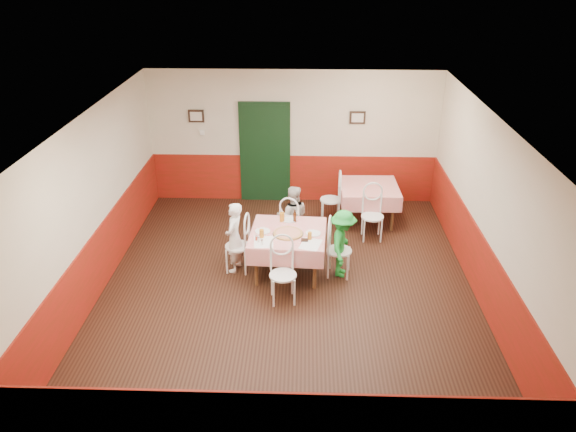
{
  "coord_description": "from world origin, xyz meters",
  "views": [
    {
      "loc": [
        0.25,
        -7.72,
        4.99
      ],
      "look_at": [
        -0.02,
        0.45,
        1.05
      ],
      "focal_mm": 35.0,
      "sensor_mm": 36.0,
      "label": 1
    }
  ],
  "objects_px": {
    "chair_second_b": "(372,217)",
    "glass_b": "(310,236)",
    "second_table": "(368,204)",
    "diner_left": "(234,237)",
    "chair_left": "(238,246)",
    "chair_right": "(339,251)",
    "wallet": "(305,240)",
    "chair_near": "(283,275)",
    "chair_far": "(292,226)",
    "pizza": "(288,233)",
    "main_table": "(288,252)",
    "glass_a": "(262,234)",
    "diner_far": "(293,217)",
    "diner_right": "(343,244)",
    "beer_bottle": "(295,216)",
    "glass_c": "(282,217)",
    "chair_second_a": "(331,200)"
  },
  "relations": [
    {
      "from": "diner_left",
      "to": "glass_c",
      "type": "bearing_deg",
      "value": 126.34
    },
    {
      "from": "chair_second_b",
      "to": "glass_b",
      "type": "xyz_separation_m",
      "value": [
        -1.18,
        -1.51,
        0.37
      ]
    },
    {
      "from": "pizza",
      "to": "wallet",
      "type": "xyz_separation_m",
      "value": [
        0.27,
        -0.22,
        -0.0
      ]
    },
    {
      "from": "second_table",
      "to": "diner_right",
      "type": "height_order",
      "value": "diner_right"
    },
    {
      "from": "second_table",
      "to": "chair_second_a",
      "type": "xyz_separation_m",
      "value": [
        -0.75,
        0.0,
        0.08
      ]
    },
    {
      "from": "chair_near",
      "to": "wallet",
      "type": "xyz_separation_m",
      "value": [
        0.32,
        0.55,
        0.32
      ]
    },
    {
      "from": "chair_second_a",
      "to": "glass_b",
      "type": "xyz_separation_m",
      "value": [
        -0.43,
        -2.26,
        0.37
      ]
    },
    {
      "from": "chair_second_b",
      "to": "glass_b",
      "type": "height_order",
      "value": "chair_second_b"
    },
    {
      "from": "second_table",
      "to": "chair_left",
      "type": "height_order",
      "value": "chair_left"
    },
    {
      "from": "second_table",
      "to": "glass_c",
      "type": "height_order",
      "value": "glass_c"
    },
    {
      "from": "chair_second_b",
      "to": "diner_right",
      "type": "bearing_deg",
      "value": -116.7
    },
    {
      "from": "chair_near",
      "to": "glass_b",
      "type": "bearing_deg",
      "value": 48.23
    },
    {
      "from": "beer_bottle",
      "to": "diner_far",
      "type": "bearing_deg",
      "value": 95.48
    },
    {
      "from": "second_table",
      "to": "chair_near",
      "type": "relative_size",
      "value": 1.24
    },
    {
      "from": "chair_second_b",
      "to": "pizza",
      "type": "distance_m",
      "value": 2.06
    },
    {
      "from": "pizza",
      "to": "beer_bottle",
      "type": "bearing_deg",
      "value": 77.66
    },
    {
      "from": "chair_far",
      "to": "second_table",
      "type": "bearing_deg",
      "value": -124.15
    },
    {
      "from": "beer_bottle",
      "to": "wallet",
      "type": "relative_size",
      "value": 1.86
    },
    {
      "from": "chair_far",
      "to": "glass_b",
      "type": "xyz_separation_m",
      "value": [
        0.31,
        -1.09,
        0.37
      ]
    },
    {
      "from": "chair_far",
      "to": "chair_near",
      "type": "bearing_deg",
      "value": 104.28
    },
    {
      "from": "chair_right",
      "to": "chair_near",
      "type": "height_order",
      "value": "same"
    },
    {
      "from": "main_table",
      "to": "glass_a",
      "type": "distance_m",
      "value": 0.65
    },
    {
      "from": "chair_second_b",
      "to": "glass_a",
      "type": "bearing_deg",
      "value": -143.98
    },
    {
      "from": "glass_a",
      "to": "diner_far",
      "type": "relative_size",
      "value": 0.11
    },
    {
      "from": "second_table",
      "to": "chair_left",
      "type": "bearing_deg",
      "value": -140.45
    },
    {
      "from": "main_table",
      "to": "wallet",
      "type": "xyz_separation_m",
      "value": [
        0.27,
        -0.29,
        0.4
      ]
    },
    {
      "from": "glass_a",
      "to": "glass_b",
      "type": "relative_size",
      "value": 1.11
    },
    {
      "from": "chair_left",
      "to": "chair_right",
      "type": "relative_size",
      "value": 1.0
    },
    {
      "from": "chair_far",
      "to": "pizza",
      "type": "height_order",
      "value": "chair_far"
    },
    {
      "from": "diner_left",
      "to": "diner_right",
      "type": "distance_m",
      "value": 1.8
    },
    {
      "from": "chair_second_b",
      "to": "diner_far",
      "type": "bearing_deg",
      "value": -167.09
    },
    {
      "from": "glass_a",
      "to": "diner_left",
      "type": "height_order",
      "value": "diner_left"
    },
    {
      "from": "main_table",
      "to": "chair_second_b",
      "type": "xyz_separation_m",
      "value": [
        1.53,
        1.27,
        0.08
      ]
    },
    {
      "from": "chair_right",
      "to": "wallet",
      "type": "distance_m",
      "value": 0.7
    },
    {
      "from": "wallet",
      "to": "main_table",
      "type": "bearing_deg",
      "value": 136.36
    },
    {
      "from": "glass_b",
      "to": "beer_bottle",
      "type": "relative_size",
      "value": 0.61
    },
    {
      "from": "second_table",
      "to": "chair_far",
      "type": "xyz_separation_m",
      "value": [
        -1.48,
        -1.17,
        0.08
      ]
    },
    {
      "from": "chair_left",
      "to": "chair_second_b",
      "type": "distance_m",
      "value": 2.67
    },
    {
      "from": "chair_second_b",
      "to": "chair_near",
      "type": "bearing_deg",
      "value": -127.83
    },
    {
      "from": "chair_far",
      "to": "wallet",
      "type": "bearing_deg",
      "value": 118.76
    },
    {
      "from": "main_table",
      "to": "chair_second_a",
      "type": "distance_m",
      "value": 2.16
    },
    {
      "from": "chair_near",
      "to": "diner_left",
      "type": "distance_m",
      "value": 1.25
    },
    {
      "from": "chair_left",
      "to": "diner_far",
      "type": "distance_m",
      "value": 1.25
    },
    {
      "from": "wallet",
      "to": "diner_far",
      "type": "bearing_deg",
      "value": 103.89
    },
    {
      "from": "chair_far",
      "to": "diner_far",
      "type": "bearing_deg",
      "value": -75.72
    },
    {
      "from": "chair_near",
      "to": "diner_left",
      "type": "xyz_separation_m",
      "value": [
        -0.85,
        0.9,
        0.17
      ]
    },
    {
      "from": "glass_a",
      "to": "chair_second_a",
      "type": "bearing_deg",
      "value": 61.64
    },
    {
      "from": "chair_near",
      "to": "glass_a",
      "type": "xyz_separation_m",
      "value": [
        -0.37,
        0.64,
        0.38
      ]
    },
    {
      "from": "second_table",
      "to": "diner_left",
      "type": "height_order",
      "value": "diner_left"
    },
    {
      "from": "chair_far",
      "to": "wallet",
      "type": "distance_m",
      "value": 1.21
    }
  ]
}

